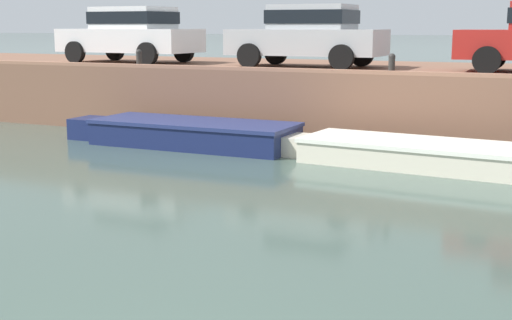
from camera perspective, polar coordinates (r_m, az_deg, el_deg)
ground_plane at (r=9.68m, az=7.29°, el=-5.25°), size 400.00×400.00×0.00m
far_quay_wall at (r=18.25m, az=15.99°, el=4.51°), size 60.00×6.00×1.62m
far_wall_coping at (r=15.35m, az=14.46°, el=6.68°), size 60.00×0.24×0.08m
boat_moored_west_navy at (r=16.00m, az=-5.69°, el=2.16°), size 5.49×1.68×0.57m
boat_moored_central_cream at (r=13.98m, az=11.92°, el=0.57°), size 5.31×2.00×0.48m
car_leftmost_white at (r=20.60m, az=-9.96°, el=10.03°), size 4.07×2.08×1.54m
car_left_inner_silver at (r=18.12m, az=4.25°, el=10.09°), size 3.86×1.89×1.54m
mooring_bollard_west at (r=18.35m, az=-9.35°, el=8.10°), size 0.15×0.15×0.45m
mooring_bollard_mid at (r=15.69m, az=10.81°, el=7.63°), size 0.15×0.15×0.45m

